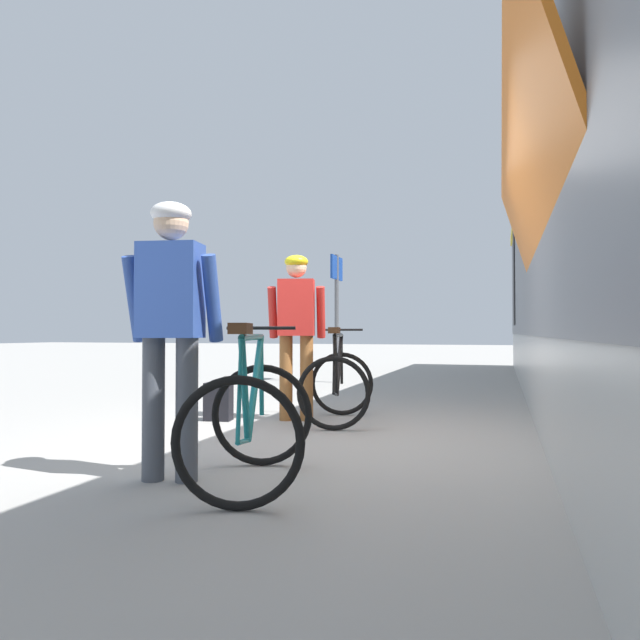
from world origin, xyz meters
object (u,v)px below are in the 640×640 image
Objects in this scene: cyclist_near_in_blue at (171,314)px; bicycle_near_teal at (251,419)px; platform_sign_post at (337,296)px; bicycle_far_black at (338,384)px; cyclist_far_in_red at (296,321)px; backpack_on_platform at (218,402)px.

cyclist_near_in_blue is 0.84m from bicycle_near_teal.
platform_sign_post reaches higher than cyclist_near_in_blue.
bicycle_near_teal is at bearing -86.33° from bicycle_far_black.
cyclist_far_in_red is at bearing 179.86° from bicycle_far_black.
bicycle_near_teal is (0.53, 0.05, -0.65)m from cyclist_near_in_blue.
bicycle_far_black is at bearing 93.67° from bicycle_near_teal.
bicycle_far_black is at bearing -73.92° from platform_sign_post.
platform_sign_post is at bearing 97.55° from cyclist_near_in_blue.
bicycle_near_teal is at bearing 5.84° from cyclist_near_in_blue.
bicycle_near_teal is 0.51× the size of platform_sign_post.
cyclist_far_in_red reaches higher than backpack_on_platform.
cyclist_near_in_blue and cyclist_far_in_red have the same top height.
bicycle_far_black is 1.29m from backpack_on_platform.
cyclist_near_in_blue is 1.49× the size of bicycle_far_black.
cyclist_far_in_red is 4.40× the size of backpack_on_platform.
cyclist_near_in_blue is 2.62m from backpack_on_platform.
cyclist_far_in_red is 1.49× the size of bicycle_far_black.
platform_sign_post is at bearing 81.54° from backpack_on_platform.
cyclist_far_in_red is 0.80m from bicycle_far_black.
platform_sign_post is at bearing 100.63° from cyclist_far_in_red.
backpack_on_platform is (-0.87, 2.31, -0.85)m from cyclist_near_in_blue.
cyclist_near_in_blue is 1.44× the size of bicycle_near_teal.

